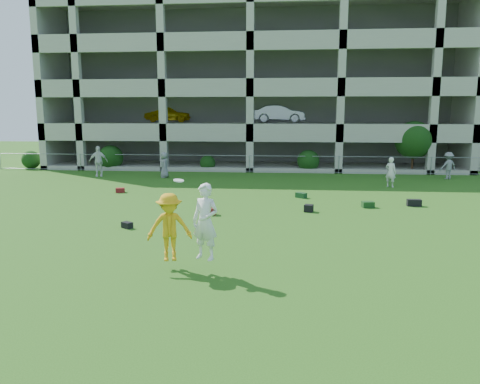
# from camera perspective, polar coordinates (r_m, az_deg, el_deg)

# --- Properties ---
(ground) EXTENTS (100.00, 100.00, 0.00)m
(ground) POSITION_cam_1_polar(r_m,az_deg,el_deg) (13.55, -4.93, -7.94)
(ground) COLOR #235114
(ground) RESTS_ON ground
(bystander_b) EXTENTS (1.23, 0.79, 1.95)m
(bystander_b) POSITION_cam_1_polar(r_m,az_deg,el_deg) (31.35, -16.90, 3.60)
(bystander_b) COLOR white
(bystander_b) RESTS_ON ground
(bystander_c) EXTENTS (0.77, 0.92, 1.61)m
(bystander_c) POSITION_cam_1_polar(r_m,az_deg,el_deg) (29.82, -9.21, 3.28)
(bystander_c) COLOR gray
(bystander_c) RESTS_ON ground
(bystander_e) EXTENTS (0.72, 0.68, 1.66)m
(bystander_e) POSITION_cam_1_polar(r_m,az_deg,el_deg) (27.08, 17.90, 2.33)
(bystander_e) COLOR white
(bystander_e) RESTS_ON ground
(bystander_f) EXTENTS (1.22, 0.94, 1.67)m
(bystander_f) POSITION_cam_1_polar(r_m,az_deg,el_deg) (31.54, 24.04, 2.95)
(bystander_f) COLOR gray
(bystander_f) RESTS_ON ground
(bag_red_a) EXTENTS (0.58, 0.36, 0.28)m
(bag_red_a) POSITION_cam_1_polar(r_m,az_deg,el_deg) (18.90, -3.80, -2.39)
(bag_red_a) COLOR #561E0E
(bag_red_a) RESTS_ON ground
(bag_black_b) EXTENTS (0.47, 0.43, 0.22)m
(bag_black_b) POSITION_cam_1_polar(r_m,az_deg,el_deg) (17.24, -13.60, -3.94)
(bag_black_b) COLOR black
(bag_black_b) RESTS_ON ground
(bag_green_c) EXTENTS (0.55, 0.43, 0.26)m
(bag_green_c) POSITION_cam_1_polar(r_m,az_deg,el_deg) (21.07, 15.33, -1.48)
(bag_green_c) COLOR #153513
(bag_green_c) RESTS_ON ground
(crate_d) EXTENTS (0.42, 0.42, 0.30)m
(crate_d) POSITION_cam_1_polar(r_m,az_deg,el_deg) (19.66, 8.37, -1.97)
(crate_d) COLOR black
(crate_d) RESTS_ON ground
(bag_black_e) EXTENTS (0.61, 0.31, 0.30)m
(bag_black_e) POSITION_cam_1_polar(r_m,az_deg,el_deg) (22.00, 20.46, -1.23)
(bag_black_e) COLOR black
(bag_black_e) RESTS_ON ground
(bag_red_f) EXTENTS (0.51, 0.40, 0.24)m
(bag_red_f) POSITION_cam_1_polar(r_m,az_deg,el_deg) (24.85, -14.40, 0.21)
(bag_red_f) COLOR #5E1019
(bag_red_f) RESTS_ON ground
(bag_green_g) EXTENTS (0.58, 0.54, 0.25)m
(bag_green_g) POSITION_cam_1_polar(r_m,az_deg,el_deg) (22.79, 7.46, -0.39)
(bag_green_g) COLOR #13361A
(bag_green_g) RESTS_ON ground
(frisbee_contest) EXTENTS (2.05, 1.05, 2.16)m
(frisbee_contest) POSITION_cam_1_polar(r_m,az_deg,el_deg) (12.20, -7.23, -4.05)
(frisbee_contest) COLOR #E9A214
(frisbee_contest) RESTS_ON ground
(parking_garage) EXTENTS (30.00, 14.00, 12.00)m
(parking_garage) POSITION_cam_1_polar(r_m,az_deg,el_deg) (40.51, 2.14, 12.46)
(parking_garage) COLOR #9E998C
(parking_garage) RESTS_ON ground
(fence) EXTENTS (36.06, 0.06, 1.20)m
(fence) POSITION_cam_1_polar(r_m,az_deg,el_deg) (31.97, 1.18, 3.48)
(fence) COLOR gray
(fence) RESTS_ON ground
(shrub_row) EXTENTS (34.38, 2.52, 3.50)m
(shrub_row) POSITION_cam_1_polar(r_m,az_deg,el_deg) (32.57, 9.39, 5.05)
(shrub_row) COLOR #163D11
(shrub_row) RESTS_ON ground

